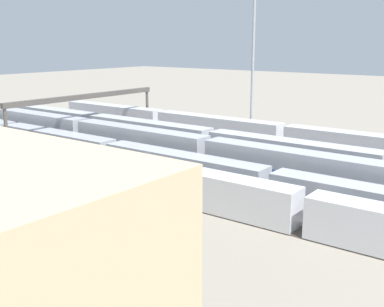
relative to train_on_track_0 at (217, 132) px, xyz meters
The scene contains 14 objects.
ground_plane 16.32m from the train_on_track_0, 129.12° to the left, with size 400.00×400.00×0.00m, color gray.
track_bed_0 10.48m from the train_on_track_0, behind, with size 140.00×2.80×0.12m, color #3D3833.
track_bed_1 11.61m from the train_on_track_0, 153.81° to the left, with size 140.00×2.80×0.12m, color #4C443D.
track_bed_2 14.49m from the train_on_track_0, 135.47° to the left, with size 140.00×2.80×0.12m, color #4C443D.
track_bed_3 18.30m from the train_on_track_0, 124.12° to the left, with size 140.00×2.80×0.12m, color #3D3833.
track_bed_4 22.58m from the train_on_track_0, 116.94° to the left, with size 140.00×2.80×0.12m, color #3D3833.
track_bed_5 27.11m from the train_on_track_0, 112.13° to the left, with size 140.00×2.80×0.12m, color #4C443D.
train_on_track_0 is the anchor object (origin of this frame).
train_on_track_5 28.94m from the train_on_track_0, 120.21° to the left, with size 119.80×3.00×3.80m.
train_on_track_3 15.35m from the train_on_track_0, 77.66° to the left, with size 71.40×3.06×5.00m.
train_on_track_2 11.59m from the train_on_track_0, 120.38° to the left, with size 95.60×3.06×5.00m.
train_on_track_4 21.21m from the train_on_track_0, 109.38° to the left, with size 114.80×3.00×4.40m.
light_mast_0 15.82m from the train_on_track_0, 148.95° to the right, with size 2.80×0.70×27.39m.
signal_gantry 21.89m from the train_on_track_0, 35.89° to the left, with size 0.70×30.00×8.80m.
Camera 1 is at (-33.31, 51.47, 17.16)m, focal length 44.84 mm.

